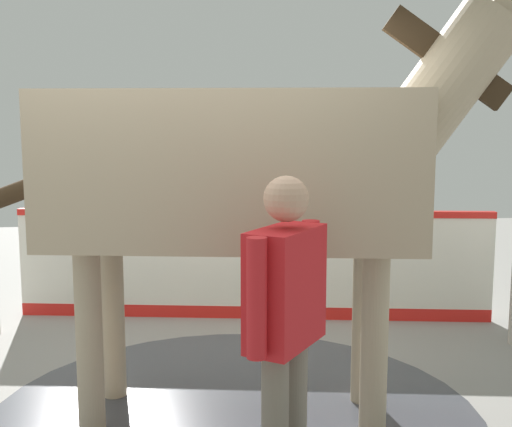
# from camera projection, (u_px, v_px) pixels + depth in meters

# --- Properties ---
(ground_plane) EXTENTS (16.00, 16.00, 0.02)m
(ground_plane) POSITION_uv_depth(u_px,v_px,m) (173.00, 408.00, 4.15)
(ground_plane) COLOR gray
(wet_patch) EXTENTS (3.16, 3.16, 0.00)m
(wet_patch) POSITION_uv_depth(u_px,v_px,m) (234.00, 414.00, 4.04)
(wet_patch) COLOR #42444C
(wet_patch) RESTS_ON ground
(barrier_wall) EXTENTS (4.47, 0.87, 1.05)m
(barrier_wall) POSITION_uv_depth(u_px,v_px,m) (253.00, 269.00, 6.03)
(barrier_wall) COLOR silver
(barrier_wall) RESTS_ON ground
(horse) EXTENTS (3.61, 1.28, 2.74)m
(horse) POSITION_uv_depth(u_px,v_px,m) (255.00, 167.00, 3.82)
(horse) COLOR tan
(horse) RESTS_ON ground
(handler) EXTENTS (0.45, 0.55, 1.61)m
(handler) POSITION_uv_depth(u_px,v_px,m) (285.00, 320.00, 2.99)
(handler) COLOR #47331E
(handler) RESTS_ON ground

